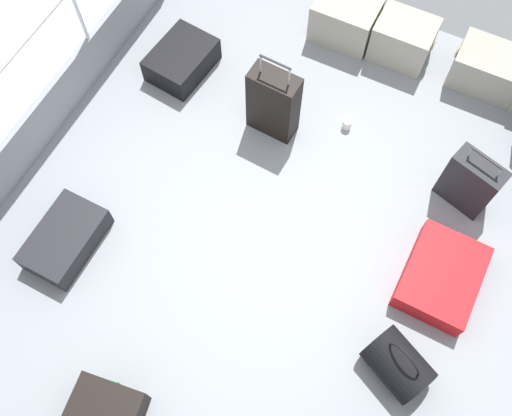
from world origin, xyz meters
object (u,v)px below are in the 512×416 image
object	(u,v)px
suitcase_2	(470,182)
paper_cup	(347,124)
cargo_crate_2	(488,69)
cargo_crate_1	(403,40)
suitcase_0	(65,239)
suitcase_6	(273,103)
duffel_bag	(398,364)
suitcase_5	(182,60)
suitcase_4	(441,277)
cargo_crate_0	(345,20)

from	to	relation	value
suitcase_2	paper_cup	xyz separation A→B (m)	(-1.12, 0.23, -0.23)
cargo_crate_2	paper_cup	distance (m)	1.40
cargo_crate_1	suitcase_0	distance (m)	3.49
suitcase_6	paper_cup	world-z (taller)	suitcase_6
cargo_crate_1	duffel_bag	size ratio (longest dim) A/B	1.03
suitcase_5	suitcase_4	bearing A→B (deg)	-17.97
cargo_crate_2	suitcase_4	bearing A→B (deg)	-82.39
suitcase_5	paper_cup	bearing A→B (deg)	2.99
cargo_crate_1	suitcase_2	size ratio (longest dim) A/B	0.84
cargo_crate_2	duffel_bag	world-z (taller)	duffel_bag
cargo_crate_1	suitcase_2	bearing A→B (deg)	-50.52
cargo_crate_0	cargo_crate_1	xyz separation A→B (m)	(0.57, 0.03, -0.00)
suitcase_0	suitcase_6	distance (m)	2.03
suitcase_6	cargo_crate_2	bearing A→B (deg)	40.69
cargo_crate_1	suitcase_6	world-z (taller)	suitcase_6
cargo_crate_0	suitcase_5	bearing A→B (deg)	-138.65
cargo_crate_0	duffel_bag	distance (m)	3.17
suitcase_4	suitcase_5	bearing A→B (deg)	162.03
paper_cup	suitcase_5	bearing A→B (deg)	-177.01
suitcase_5	suitcase_6	size ratio (longest dim) A/B	0.75
suitcase_6	paper_cup	size ratio (longest dim) A/B	8.87
cargo_crate_1	suitcase_5	bearing A→B (deg)	-148.61
suitcase_5	cargo_crate_1	bearing A→B (deg)	31.39
cargo_crate_1	paper_cup	world-z (taller)	cargo_crate_1
suitcase_5	paper_cup	xyz separation A→B (m)	(1.63, 0.09, -0.07)
suitcase_2	suitcase_6	distance (m)	1.73
duffel_bag	paper_cup	size ratio (longest dim) A/B	5.52
suitcase_0	duffel_bag	bearing A→B (deg)	5.36
suitcase_2	duffel_bag	size ratio (longest dim) A/B	1.22
paper_cup	suitcase_2	bearing A→B (deg)	-11.41
cargo_crate_0	cargo_crate_1	distance (m)	0.58
suitcase_0	suitcase_4	world-z (taller)	suitcase_0
suitcase_0	suitcase_6	size ratio (longest dim) A/B	0.79
cargo_crate_1	paper_cup	size ratio (longest dim) A/B	5.66
cargo_crate_0	suitcase_2	xyz separation A→B (m)	(1.57, -1.18, 0.07)
suitcase_2	suitcase_5	distance (m)	2.77
cargo_crate_2	suitcase_0	world-z (taller)	cargo_crate_2
suitcase_6	duffel_bag	bearing A→B (deg)	-41.18
suitcase_0	cargo_crate_0	bearing A→B (deg)	69.37
cargo_crate_2	suitcase_2	distance (m)	1.28
suitcase_0	duffel_bag	size ratio (longest dim) A/B	1.26
cargo_crate_0	suitcase_2	size ratio (longest dim) A/B	0.91
duffel_bag	suitcase_2	bearing A→B (deg)	90.10
suitcase_0	suitcase_2	xyz separation A→B (m)	(2.71, 1.82, 0.17)
cargo_crate_0	suitcase_4	distance (m)	2.57
suitcase_0	duffel_bag	distance (m)	2.72
suitcase_5	paper_cup	size ratio (longest dim) A/B	6.70
cargo_crate_2	paper_cup	size ratio (longest dim) A/B	6.43
suitcase_4	paper_cup	size ratio (longest dim) A/B	7.37
paper_cup	suitcase_4	bearing A→B (deg)	-39.88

